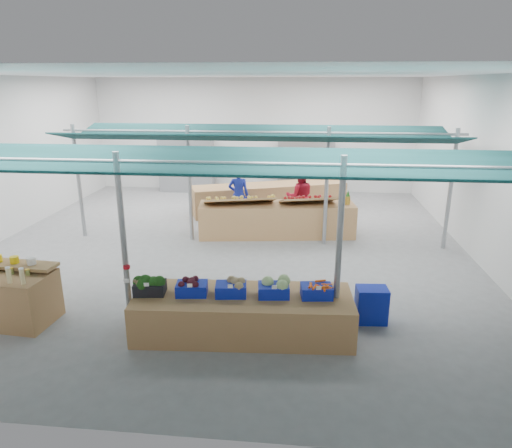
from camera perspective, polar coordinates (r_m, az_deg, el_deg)
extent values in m
plane|color=slate|center=(11.68, -3.79, -2.88)|extent=(13.00, 13.00, 0.00)
plane|color=silver|center=(10.97, -4.24, 18.18)|extent=(13.00, 13.00, 0.00)
plane|color=silver|center=(17.51, -0.33, 11.01)|extent=(12.00, 0.00, 12.00)
plane|color=silver|center=(11.71, 26.49, 6.04)|extent=(0.00, 13.00, 13.00)
cylinder|color=gray|center=(13.00, -21.27, 4.93)|extent=(0.10, 0.10, 3.00)
cylinder|color=gray|center=(7.81, -16.21, -2.27)|extent=(0.10, 0.10, 3.00)
cylinder|color=gray|center=(11.94, -8.28, 4.92)|extent=(0.10, 0.10, 3.00)
cylinder|color=gray|center=(7.28, 10.31, -3.29)|extent=(0.10, 0.10, 3.00)
cylinder|color=gray|center=(11.60, 8.79, 4.53)|extent=(0.10, 0.10, 3.00)
cylinder|color=gray|center=(12.13, 23.12, 3.89)|extent=(0.10, 0.10, 3.00)
cylinder|color=gray|center=(7.00, -3.63, 7.59)|extent=(10.00, 0.06, 0.06)
cylinder|color=gray|center=(11.42, 0.14, 11.41)|extent=(10.00, 0.06, 0.06)
cube|color=black|center=(6.38, -4.58, 5.98)|extent=(9.50, 1.28, 0.30)
cube|color=black|center=(7.64, -2.81, 7.90)|extent=(9.50, 1.28, 0.30)
cube|color=black|center=(10.79, -0.22, 10.68)|extent=(9.50, 1.28, 0.30)
cube|color=black|center=(12.07, 0.45, 11.39)|extent=(9.50, 1.28, 0.30)
cube|color=#B23F33|center=(17.63, -8.67, 7.24)|extent=(2.00, 0.50, 2.00)
cube|color=#B23F33|center=(17.07, 6.23, 7.01)|extent=(2.00, 0.50, 2.00)
cube|color=#997247|center=(9.25, -29.11, -4.34)|extent=(2.02, 0.54, 0.06)
cube|color=olive|center=(7.71, -1.59, -11.21)|extent=(3.63, 1.39, 0.69)
cube|color=olive|center=(12.43, 2.60, 0.56)|extent=(4.26, 1.52, 0.89)
cube|color=olive|center=(14.77, 1.72, 3.29)|extent=(4.99, 2.69, 0.89)
cube|color=#0E1D9D|center=(8.31, 14.22, -9.77)|extent=(0.56, 0.41, 0.64)
imported|color=#172497|center=(13.50, -2.19, 3.63)|extent=(0.65, 0.47, 1.67)
imported|color=#A31428|center=(13.37, 5.48, 3.43)|extent=(0.88, 0.73, 1.67)
cube|color=black|center=(7.76, -13.11, -7.78)|extent=(0.54, 0.41, 0.20)
cube|color=white|center=(7.50, -13.55, -7.38)|extent=(0.08, 0.02, 0.06)
cube|color=#0E1D9D|center=(7.61, -8.02, -8.01)|extent=(0.54, 0.41, 0.20)
cube|color=white|center=(7.35, -8.29, -7.61)|extent=(0.08, 0.02, 0.06)
cube|color=#0E1D9D|center=(7.52, -3.14, -8.17)|extent=(0.54, 0.41, 0.20)
cube|color=white|center=(7.25, -3.23, -7.78)|extent=(0.08, 0.02, 0.06)
cube|color=#0E1D9D|center=(7.49, 2.21, -8.28)|extent=(0.54, 0.41, 0.20)
cube|color=white|center=(7.22, 2.31, -7.89)|extent=(0.08, 0.02, 0.06)
cube|color=#0E1D9D|center=(7.52, 7.57, -8.32)|extent=(0.54, 0.41, 0.20)
cube|color=white|center=(7.25, 7.86, -7.93)|extent=(0.08, 0.02, 0.06)
sphere|color=brown|center=(7.65, -14.50, -7.14)|extent=(0.09, 0.09, 0.09)
sphere|color=brown|center=(7.63, -14.93, -6.90)|extent=(0.06, 0.06, 0.06)
cylinder|color=#AC0B17|center=(7.88, -15.87, -5.20)|extent=(0.12, 0.12, 0.05)
cube|color=white|center=(7.91, -15.90, -6.84)|extent=(0.10, 0.01, 0.07)
cube|color=#997247|center=(12.15, -2.01, 2.95)|extent=(2.01, 1.14, 0.26)
cube|color=#997247|center=(12.27, 6.61, 2.99)|extent=(1.62, 1.04, 0.26)
cylinder|color=#8C6019|center=(12.46, 11.38, 2.93)|extent=(0.14, 0.14, 0.22)
cone|color=#26661E|center=(12.41, 11.43, 3.78)|extent=(0.12, 0.12, 0.18)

